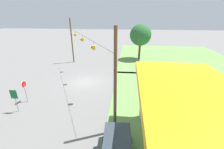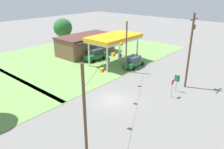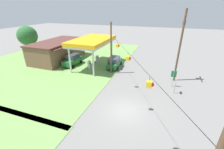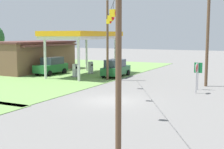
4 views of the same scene
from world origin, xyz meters
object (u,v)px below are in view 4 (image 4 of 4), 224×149
(gas_station_canopy, at_px, (83,36))
(car_at_pumps_front, at_px, (116,68))
(fuel_pump_near, at_px, (75,71))
(stop_sign_roadside, at_px, (197,72))
(utility_pole_main, at_px, (208,25))
(gas_station_store, at_px, (32,56))
(route_sign, at_px, (198,70))
(fuel_pump_far, at_px, (91,68))
(car_at_pumps_rear, at_px, (51,66))

(gas_station_canopy, height_order, car_at_pumps_front, gas_station_canopy)
(fuel_pump_near, xyz_separation_m, stop_sign_roadside, (-3.91, -14.41, 1.09))
(gas_station_canopy, distance_m, utility_pole_main, 14.58)
(fuel_pump_near, relative_size, car_at_pumps_front, 0.31)
(gas_station_store, xyz_separation_m, route_sign, (-4.86, -22.91, -0.29))
(utility_pole_main, bearing_deg, gas_station_store, 83.84)
(fuel_pump_far, bearing_deg, car_at_pumps_front, -105.40)
(gas_station_store, bearing_deg, fuel_pump_far, -85.56)
(utility_pole_main, bearing_deg, gas_station_canopy, 84.25)
(car_at_pumps_front, relative_size, route_sign, 2.03)
(fuel_pump_far, height_order, route_sign, route_sign)
(car_at_pumps_rear, distance_m, route_sign, 18.40)
(car_at_pumps_rear, height_order, route_sign, route_sign)
(gas_station_store, xyz_separation_m, fuel_pump_near, (-2.77, -8.74, -1.28))
(fuel_pump_far, bearing_deg, stop_sign_roadside, -117.08)
(gas_station_canopy, bearing_deg, car_at_pumps_rear, 102.94)
(fuel_pump_near, xyz_separation_m, utility_pole_main, (0.27, -14.47, 4.99))
(gas_station_canopy, bearing_deg, fuel_pump_near, -179.94)
(route_sign, height_order, utility_pole_main, utility_pole_main)
(car_at_pumps_front, xyz_separation_m, car_at_pumps_rear, (-1.54, 7.98, 0.04))
(route_sign, bearing_deg, gas_station_store, 78.03)
(fuel_pump_far, bearing_deg, gas_station_canopy, 179.94)
(gas_station_canopy, distance_m, gas_station_store, 9.21)
(gas_station_store, xyz_separation_m, car_at_pumps_rear, (-1.96, -4.75, -0.94))
(fuel_pump_far, distance_m, car_at_pumps_rear, 4.80)
(car_at_pumps_rear, distance_m, utility_pole_main, 19.04)
(gas_station_canopy, height_order, route_sign, gas_station_canopy)
(gas_station_store, distance_m, fuel_pump_far, 8.86)
(gas_station_store, bearing_deg, gas_station_canopy, -96.84)
(car_at_pumps_rear, bearing_deg, fuel_pump_far, 124.71)
(fuel_pump_far, relative_size, utility_pole_main, 0.15)
(gas_station_store, height_order, route_sign, gas_station_store)
(gas_station_store, distance_m, fuel_pump_near, 9.26)
(fuel_pump_far, relative_size, car_at_pumps_rear, 0.33)
(fuel_pump_near, xyz_separation_m, car_at_pumps_front, (2.35, -3.99, 0.29))
(stop_sign_roadside, height_order, route_sign, stop_sign_roadside)
(gas_station_canopy, height_order, car_at_pumps_rear, gas_station_canopy)
(gas_station_canopy, relative_size, fuel_pump_far, 6.60)
(fuel_pump_far, xyz_separation_m, route_sign, (-5.54, -14.17, 0.99))
(car_at_pumps_rear, relative_size, utility_pole_main, 0.45)
(stop_sign_roadside, xyz_separation_m, utility_pole_main, (4.18, -0.06, 3.89))
(car_at_pumps_rear, xyz_separation_m, stop_sign_roadside, (-4.73, -18.40, 0.76))
(fuel_pump_far, bearing_deg, route_sign, -111.35)
(car_at_pumps_front, distance_m, stop_sign_roadside, 12.18)
(fuel_pump_near, relative_size, stop_sign_roadside, 0.61)
(car_at_pumps_front, xyz_separation_m, route_sign, (-4.44, -10.17, 0.70))
(fuel_pump_far, distance_m, car_at_pumps_front, 4.15)
(gas_station_canopy, xyz_separation_m, stop_sign_roadside, (-5.64, -14.41, -2.88))
(fuel_pump_far, relative_size, stop_sign_roadside, 0.61)
(stop_sign_roadside, height_order, utility_pole_main, utility_pole_main)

